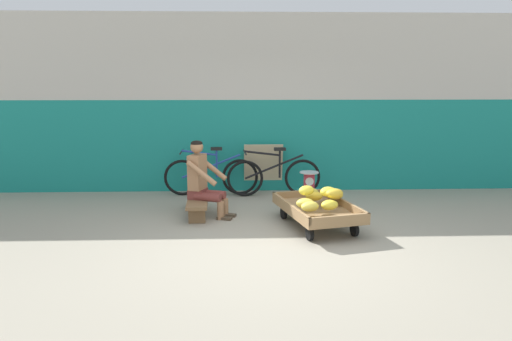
{
  "coord_description": "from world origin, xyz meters",
  "views": [
    {
      "loc": [
        -0.41,
        -5.53,
        2.03
      ],
      "look_at": [
        -0.16,
        1.15,
        0.75
      ],
      "focal_mm": 33.63,
      "sensor_mm": 36.0,
      "label": 1
    }
  ],
  "objects": [
    {
      "name": "low_bench",
      "position": [
        -1.02,
        1.49,
        0.2
      ],
      "size": [
        0.34,
        1.11,
        0.27
      ],
      "color": "brown",
      "rests_on": "ground"
    },
    {
      "name": "vendor_seated",
      "position": [
        -0.94,
        1.46,
        0.57
      ],
      "size": [
        0.73,
        0.61,
        1.14
      ],
      "color": "#9E704C",
      "rests_on": "ground"
    },
    {
      "name": "weighing_scale",
      "position": [
        0.7,
        1.82,
        0.45
      ],
      "size": [
        0.3,
        0.3,
        0.29
      ],
      "color": "#28282D",
      "rests_on": "plastic_crate"
    },
    {
      "name": "bicycle_near_left",
      "position": [
        -0.9,
        2.78,
        0.35
      ],
      "size": [
        1.66,
        0.48,
        0.86
      ],
      "color": "black",
      "rests_on": "ground"
    },
    {
      "name": "banana_pile",
      "position": [
        0.7,
        0.75,
        0.46
      ],
      "size": [
        0.74,
        1.04,
        0.26
      ],
      "color": "yellow",
      "rests_on": "banana_cart"
    },
    {
      "name": "shopping_bag",
      "position": [
        0.85,
        1.43,
        0.12
      ],
      "size": [
        0.18,
        0.12,
        0.24
      ],
      "primitive_type": "cube",
      "color": "silver",
      "rests_on": "ground"
    },
    {
      "name": "back_wall",
      "position": [
        0.0,
        3.25,
        1.59
      ],
      "size": [
        16.0,
        0.3,
        3.17
      ],
      "color": "#19847A",
      "rests_on": "ground"
    },
    {
      "name": "bicycle_far_left",
      "position": [
        0.21,
        2.7,
        0.35
      ],
      "size": [
        1.66,
        0.48,
        0.86
      ],
      "color": "black",
      "rests_on": "ground"
    },
    {
      "name": "sign_board",
      "position": [
        0.04,
        3.05,
        0.44
      ],
      "size": [
        0.7,
        0.23,
        0.88
      ],
      "color": "#C6B289",
      "rests_on": "ground"
    },
    {
      "name": "plastic_crate",
      "position": [
        0.7,
        1.82,
        0.15
      ],
      "size": [
        0.36,
        0.28,
        0.3
      ],
      "color": "#19847F",
      "rests_on": "ground"
    },
    {
      "name": "ground_plane",
      "position": [
        0.0,
        0.0,
        0.0
      ],
      "size": [
        80.0,
        80.0,
        0.0
      ],
      "primitive_type": "plane",
      "color": "gray"
    },
    {
      "name": "banana_cart",
      "position": [
        0.68,
        0.85,
        0.24
      ],
      "size": [
        1.16,
        1.6,
        0.36
      ],
      "color": "#99754C",
      "rests_on": "ground"
    }
  ]
}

